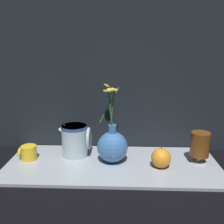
{
  "coord_description": "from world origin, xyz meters",
  "views": [
    {
      "loc": [
        0.04,
        -0.95,
        0.49
      ],
      "look_at": [
        -0.0,
        0.0,
        0.23
      ],
      "focal_mm": 40.0,
      "sensor_mm": 36.0,
      "label": 1
    }
  ],
  "objects_px": {
    "vase_with_flowers": "(112,146)",
    "yellow_mug": "(28,153)",
    "orange_fruit": "(161,158)",
    "ceramic_pitcher": "(75,139)",
    "tea_glass": "(200,145)"
  },
  "relations": [
    {
      "from": "ceramic_pitcher",
      "to": "tea_glass",
      "type": "xyz_separation_m",
      "value": [
        0.53,
        -0.05,
        0.0
      ]
    },
    {
      "from": "tea_glass",
      "to": "vase_with_flowers",
      "type": "bearing_deg",
      "value": -179.8
    },
    {
      "from": "vase_with_flowers",
      "to": "ceramic_pitcher",
      "type": "xyz_separation_m",
      "value": [
        -0.16,
        0.05,
        0.01
      ]
    },
    {
      "from": "ceramic_pitcher",
      "to": "orange_fruit",
      "type": "distance_m",
      "value": 0.38
    },
    {
      "from": "vase_with_flowers",
      "to": "tea_glass",
      "type": "height_order",
      "value": "vase_with_flowers"
    },
    {
      "from": "vase_with_flowers",
      "to": "yellow_mug",
      "type": "relative_size",
      "value": 4.24
    },
    {
      "from": "vase_with_flowers",
      "to": "tea_glass",
      "type": "bearing_deg",
      "value": 0.2
    },
    {
      "from": "orange_fruit",
      "to": "yellow_mug",
      "type": "bearing_deg",
      "value": 174.8
    },
    {
      "from": "vase_with_flowers",
      "to": "ceramic_pitcher",
      "type": "height_order",
      "value": "vase_with_flowers"
    },
    {
      "from": "yellow_mug",
      "to": "tea_glass",
      "type": "distance_m",
      "value": 0.72
    },
    {
      "from": "vase_with_flowers",
      "to": "tea_glass",
      "type": "xyz_separation_m",
      "value": [
        0.36,
        0.0,
        0.01
      ]
    },
    {
      "from": "orange_fruit",
      "to": "vase_with_flowers",
      "type": "bearing_deg",
      "value": 167.11
    },
    {
      "from": "vase_with_flowers",
      "to": "yellow_mug",
      "type": "bearing_deg",
      "value": 179.21
    },
    {
      "from": "yellow_mug",
      "to": "tea_glass",
      "type": "xyz_separation_m",
      "value": [
        0.72,
        -0.0,
        0.05
      ]
    },
    {
      "from": "yellow_mug",
      "to": "tea_glass",
      "type": "height_order",
      "value": "tea_glass"
    }
  ]
}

